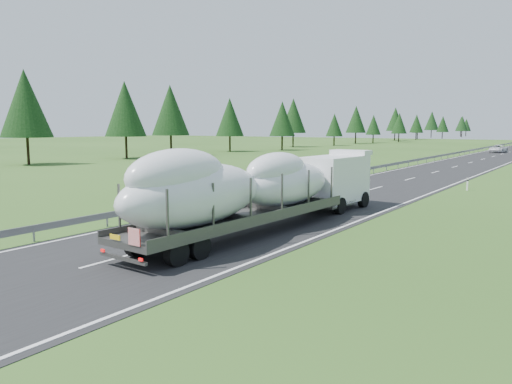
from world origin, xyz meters
The scene contains 6 objects.
ground centered at (0.00, 0.00, 0.00)m, with size 400.00×400.00×0.00m, color #2D511B.
road_surface centered at (0.00, 100.00, 0.01)m, with size 10.00×400.00×0.02m, color black.
guardrail centered at (-5.30, 99.94, 0.60)m, with size 0.10×400.00×0.76m.
tree_line_left centered at (-45.12, 98.55, 7.21)m, with size 15.55×299.37×12.60m.
boat_truck centered at (1.75, 7.60, 2.25)m, with size 3.23×19.52×4.25m.
distant_van centered at (-1.56, 95.33, 0.74)m, with size 2.46×5.34×1.48m, color silver.
Camera 1 is at (15.13, -12.18, 5.08)m, focal length 35.00 mm.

